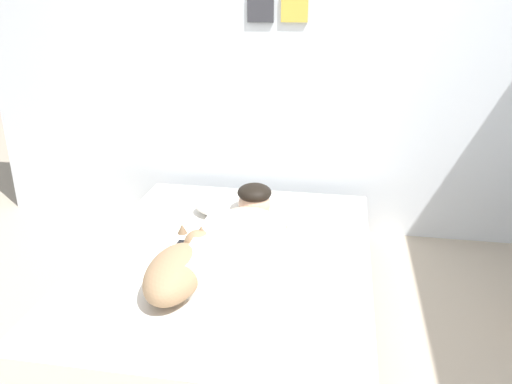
{
  "coord_description": "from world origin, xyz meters",
  "views": [
    {
      "loc": [
        0.46,
        -1.81,
        1.66
      ],
      "look_at": [
        -0.01,
        0.85,
        0.59
      ],
      "focal_mm": 35.91,
      "sensor_mm": 36.0,
      "label": 1
    }
  ],
  "objects_px": {
    "coffee_cup": "(266,224)",
    "cell_phone": "(181,246)",
    "pillow": "(236,207)",
    "person_lying": "(243,238)",
    "dog": "(178,269)",
    "bed": "(229,282)"
  },
  "relations": [
    {
      "from": "pillow",
      "to": "dog",
      "type": "distance_m",
      "value": 0.88
    },
    {
      "from": "cell_phone",
      "to": "dog",
      "type": "bearing_deg",
      "value": -73.46
    },
    {
      "from": "dog",
      "to": "cell_phone",
      "type": "xyz_separation_m",
      "value": [
        -0.12,
        0.4,
        -0.1
      ]
    },
    {
      "from": "coffee_cup",
      "to": "cell_phone",
      "type": "relative_size",
      "value": 0.89
    },
    {
      "from": "person_lying",
      "to": "cell_phone",
      "type": "height_order",
      "value": "person_lying"
    },
    {
      "from": "person_lying",
      "to": "coffee_cup",
      "type": "height_order",
      "value": "person_lying"
    },
    {
      "from": "person_lying",
      "to": "dog",
      "type": "height_order",
      "value": "person_lying"
    },
    {
      "from": "pillow",
      "to": "person_lying",
      "type": "distance_m",
      "value": 0.53
    },
    {
      "from": "pillow",
      "to": "bed",
      "type": "bearing_deg",
      "value": -82.97
    },
    {
      "from": "pillow",
      "to": "cell_phone",
      "type": "bearing_deg",
      "value": -113.92
    },
    {
      "from": "person_lying",
      "to": "pillow",
      "type": "bearing_deg",
      "value": 105.62
    },
    {
      "from": "bed",
      "to": "dog",
      "type": "distance_m",
      "value": 0.48
    },
    {
      "from": "pillow",
      "to": "coffee_cup",
      "type": "xyz_separation_m",
      "value": [
        0.22,
        -0.17,
        -0.02
      ]
    },
    {
      "from": "coffee_cup",
      "to": "cell_phone",
      "type": "xyz_separation_m",
      "value": [
        -0.43,
        -0.3,
        -0.03
      ]
    },
    {
      "from": "pillow",
      "to": "person_lying",
      "type": "height_order",
      "value": "person_lying"
    },
    {
      "from": "coffee_cup",
      "to": "cell_phone",
      "type": "distance_m",
      "value": 0.52
    },
    {
      "from": "pillow",
      "to": "dog",
      "type": "bearing_deg",
      "value": -95.95
    },
    {
      "from": "dog",
      "to": "cell_phone",
      "type": "distance_m",
      "value": 0.43
    },
    {
      "from": "bed",
      "to": "person_lying",
      "type": "distance_m",
      "value": 0.29
    },
    {
      "from": "pillow",
      "to": "dog",
      "type": "xyz_separation_m",
      "value": [
        -0.09,
        -0.87,
        0.05
      ]
    },
    {
      "from": "bed",
      "to": "person_lying",
      "type": "xyz_separation_m",
      "value": [
        0.08,
        -0.0,
        0.28
      ]
    },
    {
      "from": "bed",
      "to": "coffee_cup",
      "type": "height_order",
      "value": "coffee_cup"
    }
  ]
}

